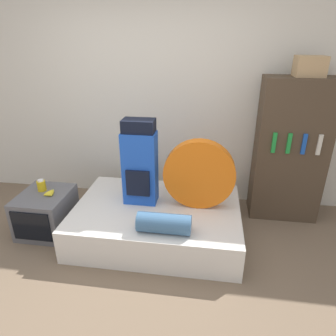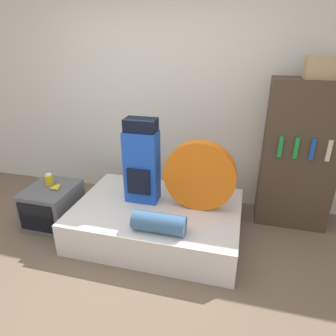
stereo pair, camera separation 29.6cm
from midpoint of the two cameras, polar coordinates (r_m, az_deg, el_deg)
name	(u,v)px [view 2 (the right image)]	position (r m, az deg, el deg)	size (l,w,h in m)	color
ground_plane	(105,287)	(2.83, -8.86, -21.63)	(16.00, 16.00, 0.00)	brown
wall_back	(160,98)	(3.75, 0.75, 13.13)	(8.00, 0.05, 2.60)	silver
bed	(158,220)	(3.28, 0.61, -9.90)	(1.73, 1.21, 0.35)	silver
backpack	(142,163)	(3.11, -2.34, 0.97)	(0.35, 0.24, 0.90)	blue
tent_bag	(200,176)	(3.02, 8.85, -1.56)	(0.73, 0.13, 0.73)	orange
sleeping_roll	(159,223)	(2.76, 1.37, -10.51)	(0.49, 0.19, 0.19)	#3D668E
television	(53,205)	(3.64, -18.98, -6.78)	(0.51, 0.60, 0.45)	#5B5B60
canister	(49,179)	(3.60, -19.56, -2.11)	(0.09, 0.09, 0.13)	gold
banana_bunch	(57,187)	(3.50, -18.22, -3.48)	(0.11, 0.14, 0.03)	yellow
bookshelf	(299,156)	(3.58, 25.88, 1.97)	(0.76, 0.39, 1.62)	#473828
cardboard_box	(321,68)	(3.40, 29.52, 16.26)	(0.29, 0.23, 0.20)	tan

